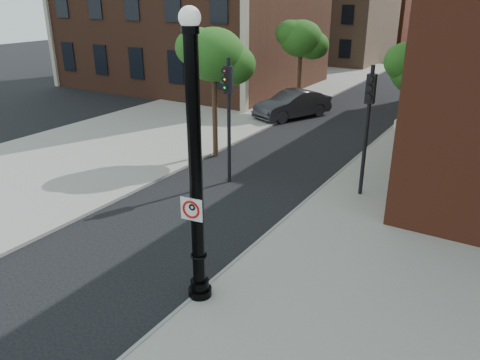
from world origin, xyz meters
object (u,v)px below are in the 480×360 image
Objects in this scene: no_parking_sign at (192,209)px; traffic_signal_left at (228,101)px; parked_car at (293,104)px; traffic_signal_right at (368,111)px; lamppost at (196,181)px.

traffic_signal_left is at bearing 109.20° from no_parking_sign.
parked_car is at bearing 100.83° from no_parking_sign.
parked_car is at bearing 125.41° from traffic_signal_right.
parked_car is 1.02× the size of traffic_signal_right.
lamppost is 7.92m from traffic_signal_left.
no_parking_sign is 19.16m from parked_car.
parked_car is 1.01× the size of traffic_signal_left.
no_parking_sign is at bearing -101.87° from traffic_signal_right.
no_parking_sign is at bearing -97.11° from lamppost.
lamppost is at bearing 75.28° from no_parking_sign.
parked_car is 11.45m from traffic_signal_left.
parked_car is (-6.06, 17.92, -2.40)m from lamppost.
lamppost is 8.47m from traffic_signal_right.
no_parking_sign is at bearing -47.93° from parked_car.
traffic_signal_left is at bearing 117.54° from lamppost.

